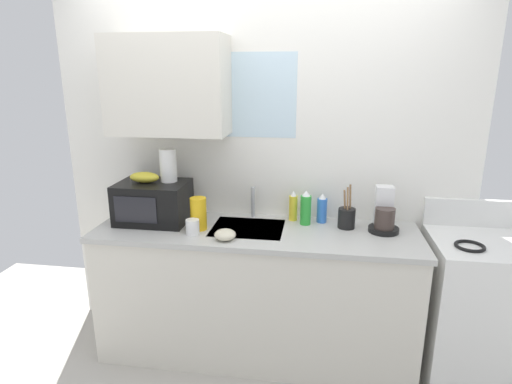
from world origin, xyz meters
TOP-DOWN VIEW (x-y plane):
  - kitchen_wall_assembly at (-0.10, 0.31)m, footprint 2.85×0.42m
  - counter_unit at (-0.00, 0.00)m, footprint 2.08×0.63m
  - sink_faucet at (-0.06, 0.24)m, footprint 0.03×0.03m
  - stove_range at (1.38, 0.00)m, footprint 0.60×0.60m
  - microwave at (-0.70, 0.05)m, footprint 0.46×0.35m
  - banana_bunch at (-0.75, 0.05)m, footprint 0.20×0.11m
  - paper_towel_roll at (-0.60, 0.10)m, footprint 0.11×0.11m
  - coffee_maker at (0.80, 0.11)m, footprint 0.19×0.21m
  - dish_soap_bottle_yellow at (0.22, 0.21)m, footprint 0.06×0.06m
  - dish_soap_bottle_green at (0.31, 0.15)m, footprint 0.07×0.07m
  - dish_soap_bottle_blue at (0.42, 0.20)m, footprint 0.07×0.07m
  - cereal_canister at (-0.36, -0.05)m, footprint 0.10×0.10m
  - mug_white at (-0.38, -0.14)m, footprint 0.08×0.08m
  - utensil_crock at (0.57, 0.12)m, footprint 0.11×0.11m
  - small_bowl at (-0.16, -0.20)m, footprint 0.13×0.13m

SIDE VIEW (x-z plane):
  - stove_range at x=1.38m, z-range -0.08..1.00m
  - counter_unit at x=0.00m, z-range 0.01..0.91m
  - small_bowl at x=-0.16m, z-range 0.90..0.96m
  - mug_white at x=-0.38m, z-range 0.90..0.99m
  - utensil_crock at x=0.57m, z-range 0.83..1.11m
  - dish_soap_bottle_blue at x=0.42m, z-range 0.89..1.09m
  - dish_soap_bottle_yellow at x=0.22m, z-range 0.89..1.10m
  - cereal_canister at x=-0.36m, z-range 0.90..1.11m
  - coffee_maker at x=0.80m, z-range 0.86..1.14m
  - sink_faucet at x=-0.06m, z-range 0.90..1.11m
  - dish_soap_bottle_green at x=0.31m, z-range 0.89..1.12m
  - microwave at x=-0.70m, z-range 0.90..1.17m
  - banana_bunch at x=-0.75m, z-range 1.17..1.24m
  - paper_towel_roll at x=-0.60m, z-range 1.17..1.39m
  - kitchen_wall_assembly at x=-0.10m, z-range 0.10..2.60m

